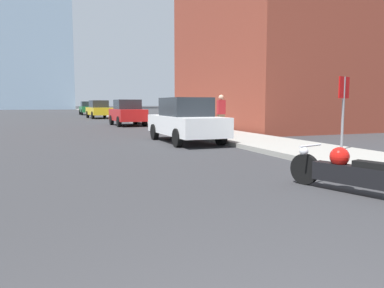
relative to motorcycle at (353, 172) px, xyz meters
name	(u,v)px	position (x,y,z in m)	size (l,w,h in m)	color
sidewalk	(119,116)	(2.54, 36.48, -0.29)	(2.71, 240.00, 0.15)	gray
brick_storefront	(270,47)	(8.22, 15.51, 4.55)	(8.25, 12.46, 9.83)	brown
motorcycle	(353,172)	(0.00, 0.00, 0.00)	(0.99, 2.37, 0.74)	black
parked_car_white	(185,120)	(0.19, 8.56, 0.47)	(1.83, 4.61, 1.68)	silver
parked_car_red	(127,113)	(0.22, 19.92, 0.49)	(1.95, 3.97, 1.70)	red
parked_car_yellow	(99,109)	(-0.06, 32.90, 0.52)	(2.16, 4.67, 1.75)	gold
parked_car_green	(87,108)	(-0.07, 44.82, 0.50)	(1.81, 4.38, 1.70)	#1E6B33
stop_sign	(344,100)	(3.20, 3.74, 1.20)	(0.57, 0.26, 2.06)	slate
pedestrian	(221,113)	(2.73, 10.82, 0.66)	(0.36, 0.24, 1.70)	brown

